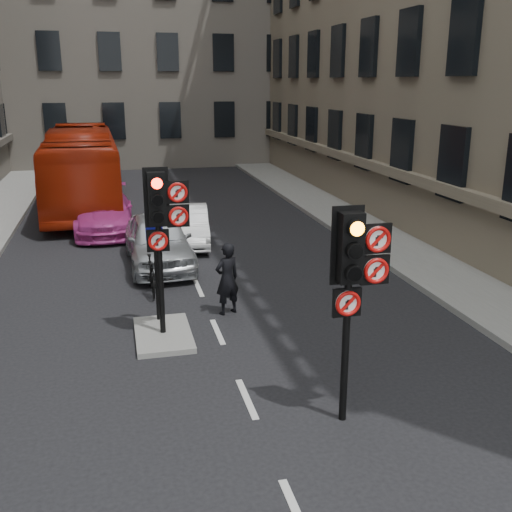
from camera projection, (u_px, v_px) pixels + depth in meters
name	position (u px, v px, depth m)	size (l,w,h in m)	color
ground	(277.00, 467.00, 8.67)	(120.00, 120.00, 0.00)	black
pavement_right	(382.00, 234.00, 21.45)	(3.00, 50.00, 0.16)	gray
centre_island	(163.00, 334.00, 13.05)	(1.20, 2.00, 0.12)	gray
building_far	(133.00, 11.00, 41.30)	(30.00, 14.00, 20.00)	#665E56
signal_near	(354.00, 270.00, 9.20)	(0.91, 0.40, 3.58)	black
signal_far	(162.00, 216.00, 12.32)	(0.91, 0.40, 3.58)	black
car_silver	(158.00, 240.00, 17.92)	(1.85, 4.59, 1.56)	#AFB3B7
car_white	(188.00, 225.00, 20.38)	(1.35, 3.87, 1.27)	silver
car_pink	(104.00, 212.00, 22.06)	(2.04, 5.01, 1.45)	#C93B97
bus_red	(82.00, 168.00, 26.21)	(2.86, 12.24, 3.41)	#9C200B
motorcycle	(151.00, 275.00, 15.65)	(0.46, 1.64, 0.98)	black
motorcyclist	(227.00, 279.00, 14.16)	(0.64, 0.42, 1.75)	black
info_sign	(156.00, 261.00, 13.31)	(0.38, 0.15, 2.19)	black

